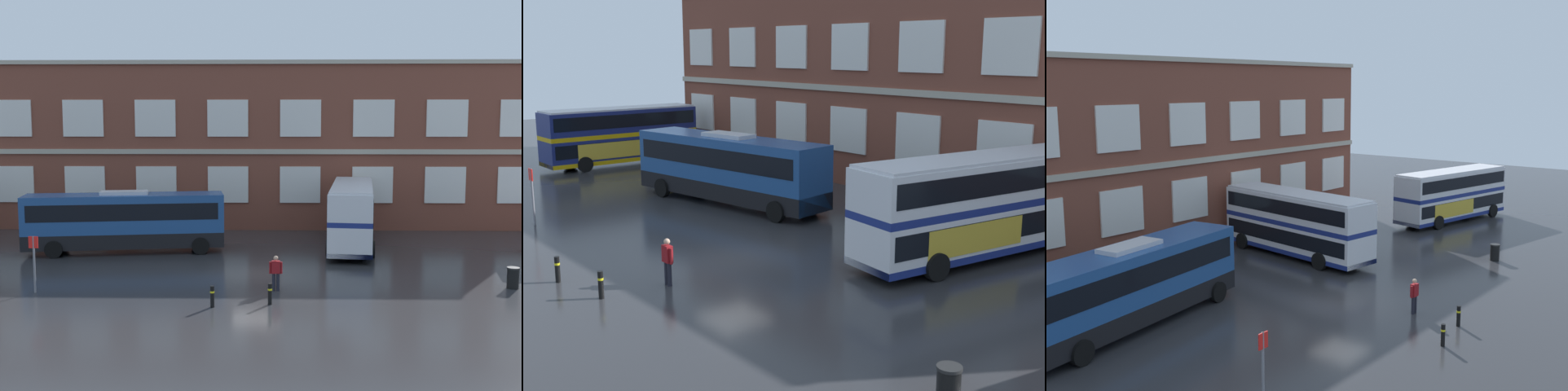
# 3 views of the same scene
# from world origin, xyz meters

# --- Properties ---
(ground_plane) EXTENTS (120.00, 120.00, 0.00)m
(ground_plane) POSITION_xyz_m (0.00, 2.00, 0.00)
(ground_plane) COLOR #2B2B2D
(brick_terminal_building) EXTENTS (47.58, 8.19, 12.42)m
(brick_terminal_building) POSITION_xyz_m (-2.45, 17.98, 6.06)
(brick_terminal_building) COLOR brown
(brick_terminal_building) RESTS_ON ground
(double_decker_middle) EXTENTS (4.03, 11.25, 4.07)m
(double_decker_middle) POSITION_xyz_m (5.91, 7.56, 2.15)
(double_decker_middle) COLOR silver
(double_decker_middle) RESTS_ON ground
(double_decker_far) EXTENTS (11.29, 4.59, 4.07)m
(double_decker_far) POSITION_xyz_m (21.89, 4.63, 2.15)
(double_decker_far) COLOR silver
(double_decker_far) RESTS_ON ground
(touring_coach) EXTENTS (12.25, 4.34, 3.80)m
(touring_coach) POSITION_xyz_m (-8.21, 5.59, 1.91)
(touring_coach) COLOR navy
(touring_coach) RESTS_ON ground
(waiting_passenger) EXTENTS (0.63, 0.25, 1.70)m
(waiting_passenger) POSITION_xyz_m (1.03, -3.53, 0.93)
(waiting_passenger) COLOR black
(waiting_passenger) RESTS_ON ground
(bus_stand_flag) EXTENTS (0.44, 0.10, 2.70)m
(bus_stand_flag) POSITION_xyz_m (-10.33, -4.11, 1.64)
(bus_stand_flag) COLOR slate
(bus_stand_flag) RESTS_ON ground
(station_litter_bin) EXTENTS (0.60, 0.60, 1.03)m
(station_litter_bin) POSITION_xyz_m (12.52, -2.81, 0.52)
(station_litter_bin) COLOR black
(station_litter_bin) RESTS_ON ground
(safety_bollard_west) EXTENTS (0.19, 0.19, 0.95)m
(safety_bollard_west) POSITION_xyz_m (0.77, -5.92, 0.49)
(safety_bollard_west) COLOR black
(safety_bollard_west) RESTS_ON ground
(safety_bollard_east) EXTENTS (0.19, 0.19, 0.95)m
(safety_bollard_east) POSITION_xyz_m (-1.73, -6.40, 0.49)
(safety_bollard_east) COLOR black
(safety_bollard_east) RESTS_ON ground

